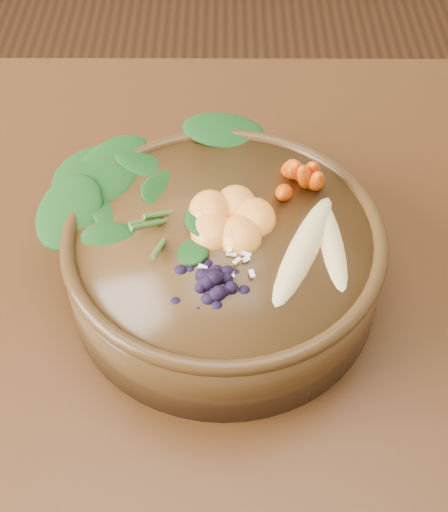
{
  "coord_description": "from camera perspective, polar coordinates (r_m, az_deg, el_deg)",
  "views": [
    {
      "loc": [
        -0.02,
        -0.49,
        1.37
      ],
      "look_at": [
        -0.02,
        0.0,
        0.8
      ],
      "focal_mm": 50.0,
      "sensor_mm": 36.0,
      "label": 1
    }
  ],
  "objects": [
    {
      "name": "carrot_cluster",
      "position": [
        0.75,
        6.0,
        8.28
      ],
      "size": [
        0.08,
        0.08,
        0.09
      ],
      "primitive_type": null,
      "rotation": [
        0.0,
        0.0,
        -0.22
      ],
      "color": "#DA510C",
      "rests_on": "stoneware_bowl"
    },
    {
      "name": "kale_heap",
      "position": [
        0.76,
        -2.64,
        7.37
      ],
      "size": [
        0.25,
        0.24,
        0.05
      ],
      "primitive_type": null,
      "rotation": [
        0.0,
        0.0,
        -0.22
      ],
      "color": "#1A4F19",
      "rests_on": "stoneware_bowl"
    },
    {
      "name": "coconut_flakes",
      "position": [
        0.7,
        -0.23,
        0.7
      ],
      "size": [
        0.12,
        0.1,
        0.01
      ],
      "primitive_type": null,
      "rotation": [
        0.0,
        0.0,
        -0.22
      ],
      "color": "white",
      "rests_on": "stoneware_bowl"
    },
    {
      "name": "blueberry_pile",
      "position": [
        0.66,
        -1.03,
        -1.13
      ],
      "size": [
        0.17,
        0.14,
        0.05
      ],
      "primitive_type": null,
      "rotation": [
        0.0,
        0.0,
        -0.22
      ],
      "color": "black",
      "rests_on": "stoneware_bowl"
    },
    {
      "name": "banana_halves",
      "position": [
        0.71,
        7.62,
        1.67
      ],
      "size": [
        0.1,
        0.18,
        0.03
      ],
      "rotation": [
        0.0,
        0.0,
        -0.22
      ],
      "color": "#E0CC84",
      "rests_on": "stoneware_bowl"
    },
    {
      "name": "mandarin_cluster",
      "position": [
        0.72,
        0.54,
        3.91
      ],
      "size": [
        0.12,
        0.12,
        0.04
      ],
      "primitive_type": null,
      "rotation": [
        0.0,
        0.0,
        -0.22
      ],
      "color": "orange",
      "rests_on": "stoneware_bowl"
    },
    {
      "name": "dining_table",
      "position": [
        0.86,
        1.13,
        -6.59
      ],
      "size": [
        1.6,
        0.9,
        0.75
      ],
      "color": "#331C0C",
      "rests_on": "ground"
    },
    {
      "name": "stoneware_bowl",
      "position": [
        0.76,
        0.0,
        -0.5
      ],
      "size": [
        0.39,
        0.39,
        0.09
      ],
      "primitive_type": "cylinder",
      "rotation": [
        0.0,
        0.0,
        -0.22
      ],
      "color": "#4D3115",
      "rests_on": "dining_table"
    }
  ]
}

